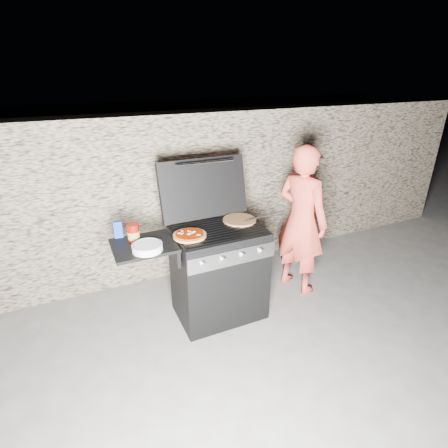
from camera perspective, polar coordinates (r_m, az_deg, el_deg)
name	(u,v)px	position (r m, az deg, el deg)	size (l,w,h in m)	color
ground	(219,312)	(3.57, -0.75, -14.21)	(50.00, 50.00, 0.00)	#56534E
stone_wall	(182,195)	(4.01, -6.91, 4.79)	(8.00, 0.35, 1.80)	tan
gas_grill	(194,279)	(3.23, -4.91, -8.94)	(1.34, 0.79, 0.91)	black
pizza_topped	(190,235)	(2.96, -5.63, -1.75)	(0.28, 0.28, 0.03)	tan
pizza_plain	(239,220)	(3.26, 2.53, 0.69)	(0.31, 0.31, 0.02)	#B38249
sauce_jar	(133,232)	(2.97, -14.59, -1.33)	(0.09, 0.09, 0.15)	#790903
blue_carton	(118,229)	(3.06, -16.91, -0.86)	(0.07, 0.04, 0.15)	navy
plate_stack	(147,247)	(2.80, -12.41, -3.73)	(0.24, 0.24, 0.05)	silver
person	(301,221)	(3.66, 12.49, 0.54)	(0.57, 0.38, 1.57)	#D84637
tongs	(263,217)	(3.26, 6.35, 1.20)	(0.01, 0.01, 0.41)	black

